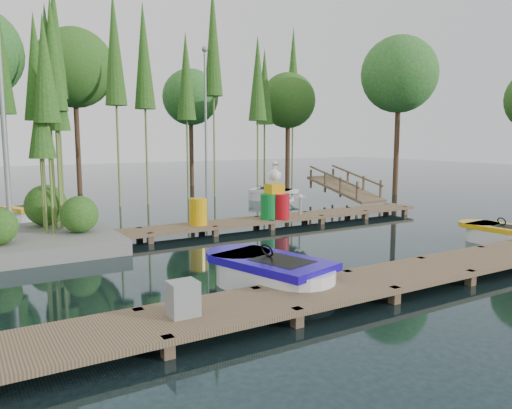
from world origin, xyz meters
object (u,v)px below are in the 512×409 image
boat_yellow_far (41,213)px  drum_cluster (276,201)px  boat_blue (271,275)px  yellow_barrel (198,212)px  utility_cabinet (183,298)px

boat_yellow_far → drum_cluster: size_ratio=1.62×
boat_blue → drum_cluster: bearing=40.1°
boat_yellow_far → yellow_barrel: 6.40m
boat_blue → yellow_barrel: yellow_barrel is taller
boat_yellow_far → utility_cabinet: size_ratio=5.77×
utility_cabinet → boat_blue: bearing=27.3°
utility_cabinet → yellow_barrel: size_ratio=0.65×
boat_yellow_far → utility_cabinet: boat_yellow_far is taller
boat_yellow_far → yellow_barrel: bearing=-59.1°
boat_yellow_far → yellow_barrel: boat_yellow_far is taller
boat_blue → drum_cluster: 6.84m
utility_cabinet → drum_cluster: (6.18, 6.85, 0.29)m
boat_blue → yellow_barrel: 5.90m
boat_yellow_far → drum_cluster: bearing=-44.4°
boat_blue → boat_yellow_far: (-2.61, 10.98, 0.01)m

